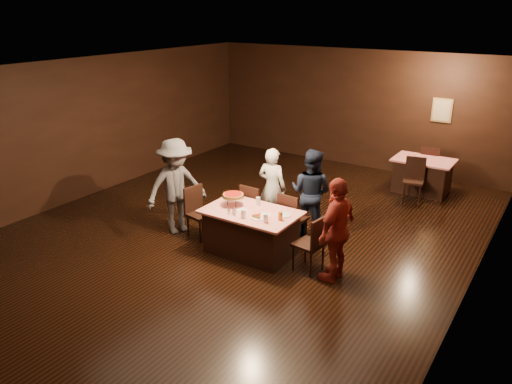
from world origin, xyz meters
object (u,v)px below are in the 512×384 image
(chair_end_right, at_px, (309,243))
(main_table, at_px, (251,232))
(back_table, at_px, (422,176))
(pizza_stand, at_px, (233,196))
(chair_end_left, at_px, (201,213))
(plate_empty, at_px, (284,215))
(glass_front_left, at_px, (243,214))
(glass_back, at_px, (258,201))
(chair_far_right, at_px, (293,218))
(chair_back_near, at_px, (413,180))
(diner_grey_knit, at_px, (176,187))
(diner_navy_hoodie, at_px, (311,192))
(diner_white_jacket, at_px, (272,188))
(glass_amber, at_px, (280,216))
(glass_front_right, at_px, (266,218))
(diner_red_shirt, at_px, (337,230))
(chair_far_left, at_px, (256,208))
(chair_back_far, at_px, (430,165))

(chair_end_right, bearing_deg, main_table, -81.99)
(back_table, height_order, pizza_stand, pizza_stand)
(chair_end_left, relative_size, plate_empty, 3.80)
(glass_front_left, distance_m, glass_back, 0.61)
(main_table, distance_m, chair_far_right, 0.85)
(back_table, bearing_deg, chair_back_near, -90.00)
(back_table, xyz_separation_m, diner_grey_knit, (-3.22, -4.66, 0.51))
(main_table, distance_m, diner_grey_knit, 1.70)
(diner_navy_hoodie, xyz_separation_m, diner_grey_knit, (-2.11, -1.28, 0.08))
(diner_white_jacket, relative_size, plate_empty, 6.20)
(plate_empty, distance_m, glass_amber, 0.22)
(back_table, bearing_deg, diner_navy_hoodie, -108.12)
(chair_end_right, bearing_deg, chair_back_near, -179.10)
(back_table, distance_m, glass_front_right, 5.02)
(chair_back_near, height_order, diner_navy_hoodie, diner_navy_hoodie)
(diner_red_shirt, bearing_deg, glass_back, -97.43)
(chair_end_right, bearing_deg, diner_navy_hoodie, -145.59)
(chair_far_right, xyz_separation_m, diner_white_jacket, (-0.69, 0.41, 0.30))
(glass_front_right, height_order, glass_amber, same)
(diner_white_jacket, distance_m, diner_red_shirt, 2.21)
(main_table, relative_size, plate_empty, 6.40)
(chair_far_left, distance_m, chair_end_left, 1.03)
(chair_far_left, bearing_deg, diner_navy_hoodie, -147.71)
(chair_far_right, bearing_deg, diner_red_shirt, 151.12)
(back_table, relative_size, glass_back, 9.29)
(glass_front_right, bearing_deg, chair_far_right, 92.86)
(back_table, xyz_separation_m, diner_navy_hoodie, (-1.11, -3.38, 0.43))
(back_table, xyz_separation_m, chair_end_right, (-0.49, -4.62, 0.09))
(back_table, xyz_separation_m, plate_empty, (-1.04, -4.47, 0.39))
(chair_far_left, relative_size, diner_red_shirt, 0.57)
(chair_end_left, height_order, diner_grey_knit, diner_grey_knit)
(main_table, bearing_deg, chair_back_far, 73.07)
(diner_navy_hoodie, relative_size, glass_amber, 11.65)
(back_table, relative_size, diner_grey_knit, 0.73)
(main_table, bearing_deg, pizza_stand, 172.87)
(diner_white_jacket, distance_m, glass_back, 0.90)
(chair_far_right, distance_m, diner_navy_hoodie, 0.60)
(chair_far_right, height_order, chair_end_right, same)
(diner_grey_knit, distance_m, glass_front_right, 2.09)
(glass_front_right, bearing_deg, diner_grey_knit, 174.07)
(main_table, height_order, plate_empty, plate_empty)
(chair_far_left, xyz_separation_m, glass_back, (0.35, -0.45, 0.37))
(chair_back_near, height_order, plate_empty, chair_back_near)
(chair_back_far, height_order, glass_front_left, chair_back_far)
(diner_white_jacket, relative_size, glass_back, 11.06)
(chair_far_right, bearing_deg, chair_end_right, 137.41)
(chair_end_left, bearing_deg, chair_back_near, -23.81)
(diner_red_shirt, relative_size, glass_front_right, 11.86)
(chair_end_left, height_order, diner_white_jacket, diner_white_jacket)
(diner_red_shirt, bearing_deg, glass_amber, -84.46)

